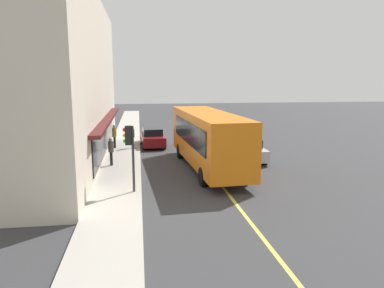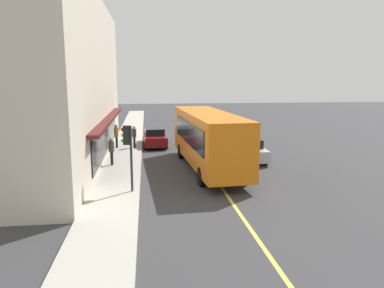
{
  "view_description": "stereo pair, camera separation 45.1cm",
  "coord_description": "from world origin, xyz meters",
  "px_view_note": "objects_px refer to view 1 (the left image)",
  "views": [
    {
      "loc": [
        -23.19,
        4.21,
        5.54
      ],
      "look_at": [
        -1.17,
        1.04,
        1.6
      ],
      "focal_mm": 34.69,
      "sensor_mm": 36.0,
      "label": 1
    },
    {
      "loc": [
        -23.25,
        3.77,
        5.54
      ],
      "look_at": [
        -1.17,
        1.04,
        1.6
      ],
      "focal_mm": 34.69,
      "sensor_mm": 36.0,
      "label": 2
    }
  ],
  "objects_px": {
    "car_black": "(215,130)",
    "car_silver": "(247,149)",
    "pedestrian_by_curb": "(111,149)",
    "pedestrian_near_storefront": "(114,134)",
    "bus": "(208,137)",
    "car_maroon": "(153,137)",
    "pedestrian_at_corner": "(132,135)",
    "traffic_light": "(129,143)"
  },
  "relations": [
    {
      "from": "pedestrian_at_corner",
      "to": "bus",
      "type": "bearing_deg",
      "value": -146.38
    },
    {
      "from": "bus",
      "to": "pedestrian_at_corner",
      "type": "height_order",
      "value": "bus"
    },
    {
      "from": "car_black",
      "to": "car_maroon",
      "type": "height_order",
      "value": "same"
    },
    {
      "from": "car_silver",
      "to": "car_black",
      "type": "bearing_deg",
      "value": 0.98
    },
    {
      "from": "traffic_light",
      "to": "car_maroon",
      "type": "relative_size",
      "value": 0.73
    },
    {
      "from": "traffic_light",
      "to": "car_maroon",
      "type": "bearing_deg",
      "value": -6.9
    },
    {
      "from": "pedestrian_at_corner",
      "to": "traffic_light",
      "type": "bearing_deg",
      "value": -179.67
    },
    {
      "from": "traffic_light",
      "to": "pedestrian_by_curb",
      "type": "xyz_separation_m",
      "value": [
        5.77,
        1.31,
        -1.32
      ]
    },
    {
      "from": "bus",
      "to": "car_silver",
      "type": "distance_m",
      "value": 4.03
    },
    {
      "from": "traffic_light",
      "to": "pedestrian_at_corner",
      "type": "bearing_deg",
      "value": 0.33
    },
    {
      "from": "pedestrian_near_storefront",
      "to": "pedestrian_at_corner",
      "type": "xyz_separation_m",
      "value": [
        -0.16,
        -1.39,
        -0.07
      ]
    },
    {
      "from": "bus",
      "to": "traffic_light",
      "type": "bearing_deg",
      "value": 134.72
    },
    {
      "from": "car_silver",
      "to": "bus",
      "type": "bearing_deg",
      "value": 124.17
    },
    {
      "from": "car_silver",
      "to": "pedestrian_near_storefront",
      "type": "xyz_separation_m",
      "value": [
        5.05,
        9.24,
        0.52
      ]
    },
    {
      "from": "car_black",
      "to": "pedestrian_at_corner",
      "type": "bearing_deg",
      "value": 122.84
    },
    {
      "from": "car_silver",
      "to": "pedestrian_at_corner",
      "type": "xyz_separation_m",
      "value": [
        4.89,
        7.85,
        0.45
      ]
    },
    {
      "from": "bus",
      "to": "traffic_light",
      "type": "relative_size",
      "value": 3.52
    },
    {
      "from": "pedestrian_near_storefront",
      "to": "pedestrian_at_corner",
      "type": "height_order",
      "value": "pedestrian_near_storefront"
    },
    {
      "from": "car_silver",
      "to": "pedestrian_by_curb",
      "type": "height_order",
      "value": "pedestrian_by_curb"
    },
    {
      "from": "bus",
      "to": "pedestrian_by_curb",
      "type": "xyz_separation_m",
      "value": [
        1.2,
        5.92,
        -0.78
      ]
    },
    {
      "from": "bus",
      "to": "pedestrian_at_corner",
      "type": "xyz_separation_m",
      "value": [
        7.04,
        4.68,
        -0.8
      ]
    },
    {
      "from": "pedestrian_by_curb",
      "to": "car_black",
      "type": "bearing_deg",
      "value": -39.57
    },
    {
      "from": "traffic_light",
      "to": "car_silver",
      "type": "bearing_deg",
      "value": -49.19
    },
    {
      "from": "pedestrian_by_curb",
      "to": "pedestrian_near_storefront",
      "type": "height_order",
      "value": "pedestrian_near_storefront"
    },
    {
      "from": "car_maroon",
      "to": "pedestrian_at_corner",
      "type": "height_order",
      "value": "pedestrian_at_corner"
    },
    {
      "from": "pedestrian_by_curb",
      "to": "pedestrian_near_storefront",
      "type": "relative_size",
      "value": 0.96
    },
    {
      "from": "car_maroon",
      "to": "car_silver",
      "type": "xyz_separation_m",
      "value": [
        -6.21,
        -6.22,
        0.0
      ]
    },
    {
      "from": "pedestrian_at_corner",
      "to": "car_maroon",
      "type": "bearing_deg",
      "value": -51.0
    },
    {
      "from": "car_black",
      "to": "car_silver",
      "type": "distance_m",
      "value": 9.85
    },
    {
      "from": "bus",
      "to": "car_black",
      "type": "distance_m",
      "value": 12.43
    },
    {
      "from": "car_black",
      "to": "car_maroon",
      "type": "distance_m",
      "value": 7.06
    },
    {
      "from": "car_black",
      "to": "car_maroon",
      "type": "bearing_deg",
      "value": 121.01
    },
    {
      "from": "pedestrian_by_curb",
      "to": "traffic_light",
      "type": "bearing_deg",
      "value": -167.26
    },
    {
      "from": "car_maroon",
      "to": "car_black",
      "type": "bearing_deg",
      "value": -58.99
    },
    {
      "from": "car_maroon",
      "to": "pedestrian_by_curb",
      "type": "height_order",
      "value": "pedestrian_by_curb"
    },
    {
      "from": "traffic_light",
      "to": "pedestrian_near_storefront",
      "type": "xyz_separation_m",
      "value": [
        11.77,
        1.46,
        -1.28
      ]
    },
    {
      "from": "traffic_light",
      "to": "pedestrian_by_curb",
      "type": "distance_m",
      "value": 6.06
    },
    {
      "from": "car_black",
      "to": "pedestrian_by_curb",
      "type": "xyz_separation_m",
      "value": [
        -10.8,
        8.92,
        0.47
      ]
    },
    {
      "from": "car_black",
      "to": "pedestrian_by_curb",
      "type": "height_order",
      "value": "pedestrian_by_curb"
    },
    {
      "from": "traffic_light",
      "to": "pedestrian_at_corner",
      "type": "distance_m",
      "value": 11.69
    },
    {
      "from": "pedestrian_near_storefront",
      "to": "car_maroon",
      "type": "bearing_deg",
      "value": -68.98
    },
    {
      "from": "car_black",
      "to": "pedestrian_at_corner",
      "type": "xyz_separation_m",
      "value": [
        -4.96,
        7.68,
        0.45
      ]
    }
  ]
}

